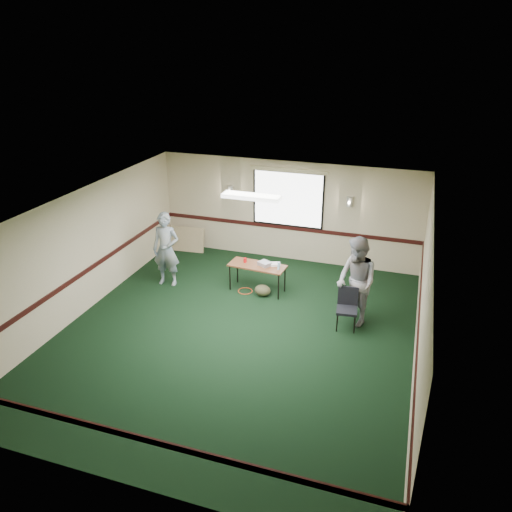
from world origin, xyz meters
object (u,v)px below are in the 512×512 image
(conference_chair, at_px, (347,305))
(person_right, at_px, (356,282))
(projector, at_px, (265,264))
(folding_table, at_px, (257,267))
(person_left, at_px, (166,249))

(conference_chair, relative_size, person_right, 0.45)
(projector, relative_size, conference_chair, 0.32)
(projector, bearing_deg, folding_table, -140.26)
(conference_chair, height_order, person_right, person_right)
(person_right, bearing_deg, projector, -149.00)
(person_right, bearing_deg, folding_table, -146.97)
(conference_chair, height_order, person_left, person_left)
(projector, xyz_separation_m, person_right, (2.22, -0.75, 0.24))
(folding_table, xyz_separation_m, conference_chair, (2.27, -0.92, -0.12))
(folding_table, height_order, conference_chair, conference_chair)
(folding_table, height_order, projector, projector)
(folding_table, distance_m, person_left, 2.24)
(projector, relative_size, person_left, 0.15)
(projector, bearing_deg, conference_chair, 3.57)
(conference_chair, bearing_deg, projector, 148.85)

